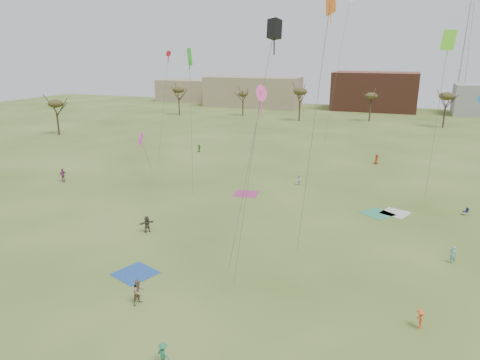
% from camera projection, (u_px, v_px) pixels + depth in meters
% --- Properties ---
extents(ground, '(260.00, 260.00, 0.00)m').
position_uv_depth(ground, '(186.00, 286.00, 34.22)').
color(ground, '#3F5B1C').
rests_on(ground, ground).
extents(flyer_near_center, '(1.07, 0.79, 1.48)m').
position_uv_depth(flyer_near_center, '(163.00, 354.00, 25.36)').
color(flyer_near_center, '#297D51').
rests_on(flyer_near_center, ground).
extents(spectator_fore_b, '(1.01, 1.15, 1.98)m').
position_uv_depth(spectator_fore_b, '(139.00, 292.00, 31.52)').
color(spectator_fore_b, '#896F57').
rests_on(spectator_fore_b, ground).
extents(spectator_fore_c, '(1.44, 1.62, 1.78)m').
position_uv_depth(spectator_fore_c, '(147.00, 224.00, 44.22)').
color(spectator_fore_c, brown).
rests_on(spectator_fore_c, ground).
extents(flyer_mid_b, '(0.73, 1.01, 1.42)m').
position_uv_depth(flyer_mid_b, '(420.00, 319.00, 28.73)').
color(flyer_mid_b, orange).
rests_on(flyer_mid_b, ground).
extents(flyer_mid_c, '(0.66, 0.51, 1.60)m').
position_uv_depth(flyer_mid_c, '(453.00, 254.00, 37.74)').
color(flyer_mid_c, '#6CB4B5').
rests_on(flyer_mid_c, ground).
extents(spectator_mid_d, '(0.71, 1.22, 1.96)m').
position_uv_depth(spectator_mid_d, '(63.00, 175.00, 61.60)').
color(spectator_mid_d, '#89396A').
rests_on(spectator_mid_d, ground).
extents(spectator_mid_e, '(0.95, 0.93, 1.54)m').
position_uv_depth(spectator_mid_e, '(299.00, 180.00, 60.02)').
color(spectator_mid_e, white).
rests_on(spectator_mid_e, ground).
extents(flyer_far_a, '(0.61, 1.39, 1.44)m').
position_uv_depth(flyer_far_a, '(199.00, 148.00, 80.18)').
color(flyer_far_a, '#2E7F2A').
rests_on(flyer_far_a, ground).
extents(flyer_far_b, '(0.88, 0.97, 1.66)m').
position_uv_depth(flyer_far_b, '(376.00, 159.00, 71.50)').
color(flyer_far_b, '#97381A').
rests_on(flyer_far_b, ground).
extents(blanket_blue, '(3.89, 3.89, 0.03)m').
position_uv_depth(blanket_blue, '(135.00, 274.00, 36.08)').
color(blanket_blue, '#244F9F').
rests_on(blanket_blue, ground).
extents(blanket_cream, '(3.64, 3.64, 0.03)m').
position_uv_depth(blanket_cream, '(395.00, 213.00, 49.74)').
color(blanket_cream, silver).
rests_on(blanket_cream, ground).
extents(blanket_plum, '(3.39, 3.39, 0.03)m').
position_uv_depth(blanket_plum, '(246.00, 194.00, 56.49)').
color(blanket_plum, '#AB3471').
rests_on(blanket_plum, ground).
extents(blanket_olive, '(4.26, 4.26, 0.03)m').
position_uv_depth(blanket_olive, '(377.00, 214.00, 49.53)').
color(blanket_olive, '#37976F').
rests_on(blanket_olive, ground).
extents(camp_chair_right, '(0.70, 0.67, 0.87)m').
position_uv_depth(camp_chair_right, '(465.00, 213.00, 49.04)').
color(camp_chair_right, '#161B3D').
rests_on(camp_chair_right, ground).
extents(kites_aloft, '(59.21, 72.90, 27.91)m').
position_uv_depth(kites_aloft, '(324.00, 26.00, 54.21)').
color(kites_aloft, red).
rests_on(kites_aloft, ground).
extents(tree_line, '(117.44, 49.32, 8.91)m').
position_uv_depth(tree_line, '(328.00, 99.00, 103.92)').
color(tree_line, '#3A2B1E').
rests_on(tree_line, ground).
extents(building_tan, '(32.00, 14.00, 10.00)m').
position_uv_depth(building_tan, '(253.00, 92.00, 147.69)').
color(building_tan, '#937F60').
rests_on(building_tan, ground).
extents(building_brick, '(26.00, 16.00, 12.00)m').
position_uv_depth(building_brick, '(375.00, 91.00, 138.06)').
color(building_brick, brown).
rests_on(building_brick, ground).
extents(building_tan_west, '(20.00, 12.00, 8.00)m').
position_uv_depth(building_tan_west, '(186.00, 90.00, 164.60)').
color(building_tan_west, '#937F60').
rests_on(building_tan_west, ground).
extents(radio_tower, '(1.51, 1.72, 41.00)m').
position_uv_depth(radio_tower, '(465.00, 48.00, 130.13)').
color(radio_tower, '#9EA3A8').
rests_on(radio_tower, ground).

